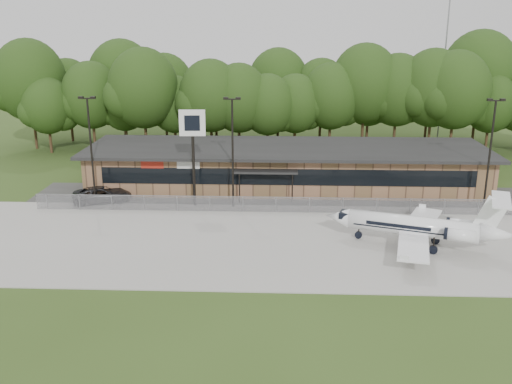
{
  "coord_description": "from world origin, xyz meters",
  "views": [
    {
      "loc": [
        -0.78,
        -33.94,
        16.54
      ],
      "look_at": [
        -2.69,
        12.0,
        2.85
      ],
      "focal_mm": 40.0,
      "sensor_mm": 36.0,
      "label": 1
    }
  ],
  "objects_px": {
    "business_jet": "(419,227)",
    "suv": "(102,195)",
    "terminal": "(286,166)",
    "pole_sign": "(193,133)"
  },
  "relations": [
    {
      "from": "terminal",
      "to": "suv",
      "type": "xyz_separation_m",
      "value": [
        -17.64,
        -6.44,
        -1.41
      ]
    },
    {
      "from": "suv",
      "to": "pole_sign",
      "type": "height_order",
      "value": "pole_sign"
    },
    {
      "from": "business_jet",
      "to": "suv",
      "type": "relative_size",
      "value": 2.47
    },
    {
      "from": "suv",
      "to": "terminal",
      "type": "bearing_deg",
      "value": -86.7
    },
    {
      "from": "suv",
      "to": "pole_sign",
      "type": "xyz_separation_m",
      "value": [
        8.99,
        -0.7,
        6.15
      ]
    },
    {
      "from": "business_jet",
      "to": "suv",
      "type": "distance_m",
      "value": 29.42
    },
    {
      "from": "terminal",
      "to": "business_jet",
      "type": "distance_m",
      "value": 19.5
    },
    {
      "from": "terminal",
      "to": "business_jet",
      "type": "bearing_deg",
      "value": -59.54
    },
    {
      "from": "terminal",
      "to": "suv",
      "type": "bearing_deg",
      "value": -159.93
    },
    {
      "from": "terminal",
      "to": "pole_sign",
      "type": "distance_m",
      "value": 12.18
    }
  ]
}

